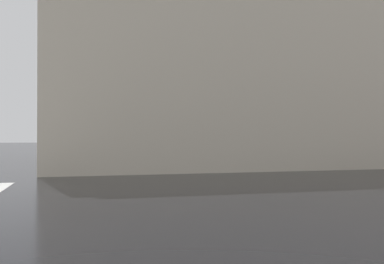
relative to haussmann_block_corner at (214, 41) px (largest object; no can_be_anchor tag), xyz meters
name	(u,v)px	position (x,y,z in m)	size (l,w,h in m)	color
haussmann_block_corner	(214,41)	(0.00, 0.00, 0.00)	(19.39, 22.41, 18.05)	beige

